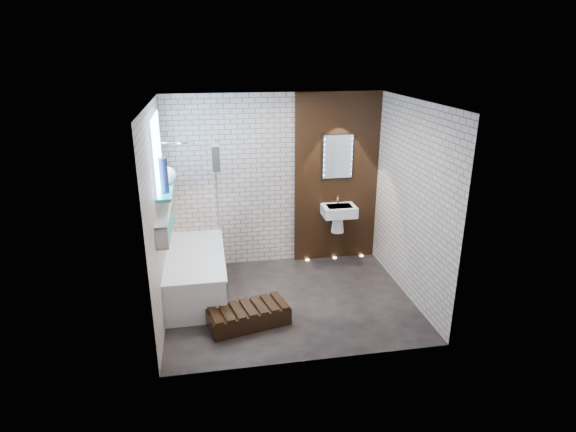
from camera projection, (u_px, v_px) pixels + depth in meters
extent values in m
plane|color=black|center=(290.00, 300.00, 6.32)|extent=(3.20, 3.20, 0.00)
cube|color=#BCA595|center=(275.00, 181.00, 7.08)|extent=(3.20, 0.04, 2.60)
cube|color=#BCA595|center=(314.00, 250.00, 4.68)|extent=(3.20, 0.04, 2.60)
cube|color=#BCA595|center=(158.00, 216.00, 5.62)|extent=(0.04, 2.60, 2.60)
cube|color=#BCA595|center=(411.00, 202.00, 6.14)|extent=(0.04, 2.60, 2.60)
plane|color=white|center=(290.00, 102.00, 5.44)|extent=(3.20, 3.20, 0.00)
cube|color=black|center=(336.00, 179.00, 7.21)|extent=(1.30, 0.06, 2.60)
cube|color=#7FADE0|center=(156.00, 152.00, 5.71)|extent=(0.03, 1.00, 0.90)
cube|color=teal|center=(166.00, 189.00, 5.88)|extent=(0.18, 1.00, 0.04)
cube|color=teal|center=(166.00, 228.00, 5.84)|extent=(0.14, 1.30, 0.03)
cube|color=#B2A899|center=(165.00, 211.00, 5.76)|extent=(0.14, 1.30, 0.03)
cube|color=#B2A899|center=(162.00, 239.00, 5.21)|extent=(0.14, 0.03, 0.26)
cube|color=#B2A899|center=(169.00, 204.00, 6.39)|extent=(0.14, 0.03, 0.26)
cube|color=white|center=(196.00, 274.00, 6.44)|extent=(0.75, 1.70, 0.55)
cube|color=white|center=(194.00, 255.00, 6.34)|extent=(0.79, 1.74, 0.03)
cylinder|color=silver|center=(205.00, 229.00, 7.02)|extent=(0.04, 0.04, 0.12)
cube|color=white|center=(217.00, 193.00, 6.57)|extent=(0.01, 0.78, 1.40)
cube|color=#2A2321|center=(216.00, 157.00, 6.12)|extent=(0.10, 0.25, 0.33)
cylinder|color=silver|center=(182.00, 142.00, 6.31)|extent=(0.18, 0.18, 0.02)
cube|color=white|center=(339.00, 211.00, 7.17)|extent=(0.50, 0.36, 0.16)
cone|color=white|center=(338.00, 223.00, 7.29)|extent=(0.20, 0.20, 0.28)
cylinder|color=silver|center=(338.00, 200.00, 7.21)|extent=(0.03, 0.03, 0.14)
cube|color=black|center=(338.00, 157.00, 7.06)|extent=(0.50, 0.02, 0.70)
cube|color=silver|center=(338.00, 157.00, 7.05)|extent=(0.45, 0.01, 0.65)
cube|color=black|center=(248.00, 316.00, 5.75)|extent=(1.04, 0.64, 0.21)
cylinder|color=#945E16|center=(164.00, 231.00, 5.55)|extent=(0.06, 0.06, 0.11)
cylinder|color=maroon|center=(164.00, 233.00, 5.47)|extent=(0.05, 0.05, 0.12)
cylinder|color=#161F3E|center=(164.00, 176.00, 5.59)|extent=(0.10, 0.10, 0.43)
sphere|color=white|center=(167.00, 175.00, 5.99)|extent=(0.23, 0.23, 0.23)
cylinder|color=#FFD899|center=(307.00, 260.00, 7.51)|extent=(0.06, 0.06, 0.01)
cylinder|color=#FFD899|center=(335.00, 258.00, 7.59)|extent=(0.06, 0.06, 0.01)
cylinder|color=#FFD899|center=(362.00, 256.00, 7.66)|extent=(0.06, 0.06, 0.01)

